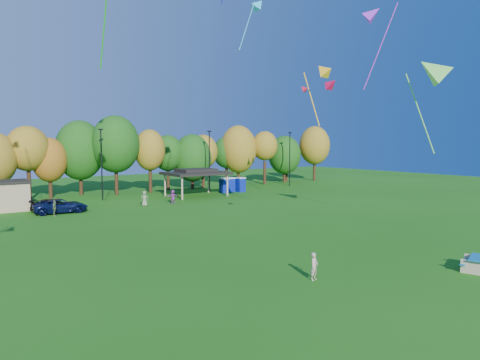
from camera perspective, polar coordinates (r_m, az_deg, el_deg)
ground at (r=22.08m, az=11.09°, el=-14.63°), size 160.00×160.00×0.00m
tree_line at (r=61.38m, az=-22.27°, el=3.30°), size 93.57×10.55×11.15m
lamp_posts at (r=56.91m, az=-17.98°, el=2.29°), size 64.50×0.25×9.09m
pavilion at (r=59.08m, az=-5.88°, el=0.98°), size 8.20×6.20×3.77m
porta_potties at (r=63.47m, az=-1.10°, el=-0.64°), size 3.75×1.98×2.18m
picnic_table at (r=28.43m, az=29.14°, el=-9.66°), size 2.38×2.18×0.85m
kite_flyer at (r=23.76m, az=9.86°, el=-11.28°), size 0.63×0.49×1.50m
car_c at (r=48.64m, az=-22.80°, el=-3.20°), size 5.52×2.83×1.49m
car_d at (r=50.00m, az=-23.61°, el=-3.11°), size 4.95×3.19×1.34m
far_person_1 at (r=52.19m, az=-8.95°, el=-2.22°), size 1.60×0.59×1.69m
far_person_3 at (r=46.63m, az=-23.49°, el=-3.49°), size 0.77×1.02×1.61m
far_person_4 at (r=50.59m, az=-12.61°, el=-2.45°), size 1.03×0.86×1.80m
kite_3 at (r=53.46m, az=8.44°, el=11.99°), size 1.23×1.40×1.15m
kite_5 at (r=37.34m, az=10.92°, el=14.09°), size 1.54×3.33×5.47m
kite_8 at (r=29.60m, az=12.10°, el=12.43°), size 0.96×1.17×1.10m
kite_9 at (r=53.37m, az=2.47°, el=22.29°), size 3.93×1.66×6.53m
kite_10 at (r=36.97m, az=24.16°, el=13.16°), size 4.02×4.58×8.02m
kite_15 at (r=45.46m, az=17.38°, el=20.31°), size 3.58×4.47×8.47m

